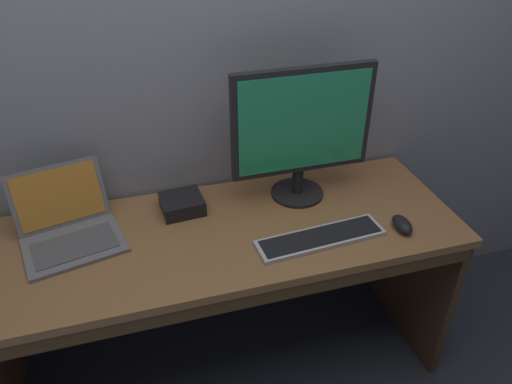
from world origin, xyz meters
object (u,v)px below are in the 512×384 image
object	(u,v)px
laptop_space_gray	(69,228)
external_monitor	(302,129)
wired_keyboard	(321,238)
external_drive_box	(182,204)
computer_mouse	(402,224)

from	to	relation	value
laptop_space_gray	external_monitor	world-z (taller)	external_monitor
laptop_space_gray	external_monitor	size ratio (longest dim) A/B	0.72
wired_keyboard	external_drive_box	xyz separation A→B (m)	(-0.43, 0.31, 0.02)
external_monitor	computer_mouse	size ratio (longest dim) A/B	4.96
wired_keyboard	computer_mouse	size ratio (longest dim) A/B	4.38
laptop_space_gray	wired_keyboard	size ratio (longest dim) A/B	0.82
laptop_space_gray	external_monitor	distance (m)	0.88
external_drive_box	laptop_space_gray	bearing A→B (deg)	-171.19
laptop_space_gray	external_drive_box	bearing A→B (deg)	8.81
external_monitor	wired_keyboard	xyz separation A→B (m)	(-0.02, -0.28, -0.28)
external_monitor	external_drive_box	size ratio (longest dim) A/B	3.45
wired_keyboard	laptop_space_gray	bearing A→B (deg)	163.47
laptop_space_gray	external_drive_box	distance (m)	0.40
laptop_space_gray	external_monitor	xyz separation A→B (m)	(0.85, 0.03, 0.25)
computer_mouse	external_drive_box	distance (m)	0.80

